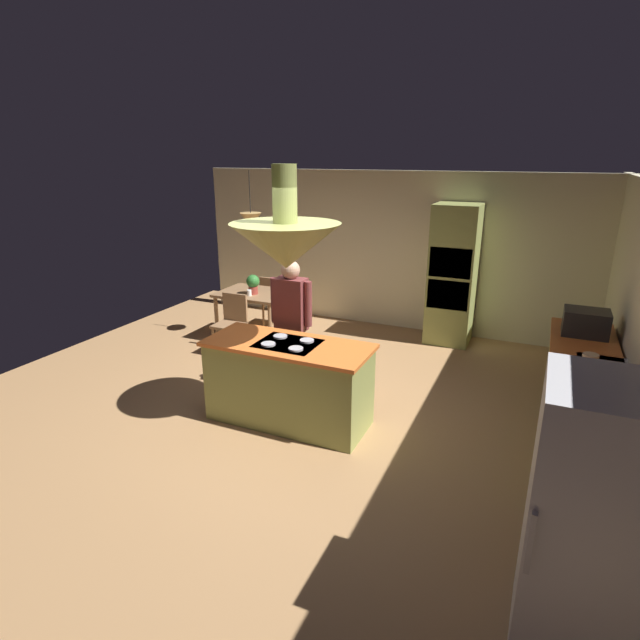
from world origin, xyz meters
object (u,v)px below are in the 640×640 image
(canister_tea, at_px, (590,362))
(microwave_on_counter, at_px, (586,323))
(potted_plant_on_table, at_px, (253,283))
(person_at_island, at_px, (291,319))
(chair_by_back_wall, at_px, (274,298))
(kitchen_island, at_px, (289,382))
(canister_sugar, at_px, (590,370))
(cup_on_table, at_px, (249,293))
(chair_facing_island, at_px, (232,320))
(refrigerator, at_px, (597,529))
(oven_tower, at_px, (453,275))
(dining_table, at_px, (254,299))
(canister_flour, at_px, (592,378))

(canister_tea, relative_size, microwave_on_counter, 0.35)
(potted_plant_on_table, bearing_deg, person_at_island, -44.97)
(person_at_island, xyz_separation_m, potted_plant_on_table, (-1.36, 1.36, -0.01))
(person_at_island, relative_size, chair_by_back_wall, 1.89)
(kitchen_island, xyz_separation_m, canister_sugar, (2.84, 0.33, 0.52))
(potted_plant_on_table, relative_size, cup_on_table, 3.33)
(potted_plant_on_table, bearing_deg, cup_on_table, -90.93)
(potted_plant_on_table, distance_m, canister_sugar, 4.80)
(potted_plant_on_table, xyz_separation_m, microwave_on_counter, (4.49, -0.43, 0.12))
(chair_facing_island, bearing_deg, refrigerator, -35.15)
(chair_facing_island, xyz_separation_m, chair_by_back_wall, (0.00, 1.26, 0.00))
(oven_tower, relative_size, chair_by_back_wall, 2.43)
(canister_tea, height_order, microwave_on_counter, microwave_on_counter)
(dining_table, xyz_separation_m, chair_by_back_wall, (0.00, 0.63, -0.15))
(chair_by_back_wall, bearing_deg, kitchen_island, 121.89)
(dining_table, xyz_separation_m, canister_tea, (4.54, -1.59, 0.34))
(kitchen_island, bearing_deg, oven_tower, 71.26)
(chair_facing_island, height_order, canister_flour, canister_flour)
(canister_tea, bearing_deg, refrigerator, -91.04)
(dining_table, distance_m, potted_plant_on_table, 0.29)
(dining_table, xyz_separation_m, potted_plant_on_table, (0.05, -0.09, 0.27))
(person_at_island, relative_size, microwave_on_counter, 3.58)
(microwave_on_counter, bearing_deg, canister_sugar, -90.00)
(oven_tower, xyz_separation_m, chair_by_back_wall, (-2.80, -0.51, -0.55))
(kitchen_island, relative_size, canister_sugar, 11.95)
(dining_table, height_order, microwave_on_counter, microwave_on_counter)
(potted_plant_on_table, bearing_deg, microwave_on_counter, -5.52)
(canister_sugar, bearing_deg, kitchen_island, -173.28)
(chair_by_back_wall, distance_m, canister_tea, 5.08)
(kitchen_island, height_order, person_at_island, person_at_island)
(cup_on_table, bearing_deg, chair_facing_island, -95.96)
(kitchen_island, distance_m, chair_by_back_wall, 3.22)
(canister_flour, distance_m, microwave_on_counter, 1.42)
(oven_tower, xyz_separation_m, dining_table, (-2.80, -1.14, -0.40))
(canister_flour, bearing_deg, person_at_island, 171.02)
(dining_table, height_order, chair_facing_island, chair_facing_island)
(microwave_on_counter, bearing_deg, potted_plant_on_table, 174.48)
(refrigerator, distance_m, potted_plant_on_table, 5.80)
(chair_by_back_wall, height_order, potted_plant_on_table, potted_plant_on_table)
(refrigerator, distance_m, chair_facing_island, 5.51)
(refrigerator, height_order, chair_by_back_wall, refrigerator)
(kitchen_island, height_order, microwave_on_counter, microwave_on_counter)
(canister_tea, bearing_deg, kitchen_island, -169.73)
(chair_by_back_wall, bearing_deg, potted_plant_on_table, 93.67)
(kitchen_island, xyz_separation_m, chair_by_back_wall, (-1.70, 2.73, 0.04))
(refrigerator, distance_m, microwave_on_counter, 3.28)
(dining_table, distance_m, chair_by_back_wall, 0.65)
(chair_facing_island, distance_m, canister_sugar, 4.70)
(cup_on_table, bearing_deg, kitchen_island, -48.85)
(refrigerator, relative_size, chair_by_back_wall, 1.96)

